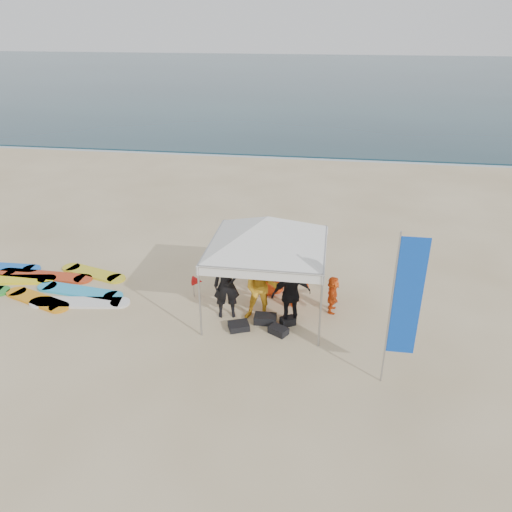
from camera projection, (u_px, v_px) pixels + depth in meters
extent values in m
plane|color=beige|center=(207.00, 345.00, 11.99)|extent=(120.00, 120.00, 0.00)
cube|color=#0C2633|center=(317.00, 76.00, 65.41)|extent=(160.00, 84.00, 0.08)
cube|color=silver|center=(284.00, 156.00, 28.20)|extent=(160.00, 1.20, 0.01)
imported|color=black|center=(227.00, 284.00, 12.79)|extent=(0.77, 0.60, 1.86)
imported|color=gold|center=(261.00, 288.00, 12.65)|extent=(0.94, 0.76, 1.83)
imported|color=#DE4613|center=(290.00, 279.00, 13.33)|extent=(1.06, 0.65, 1.59)
imported|color=black|center=(291.00, 294.00, 12.46)|extent=(1.11, 0.78, 1.74)
imported|color=#F94816|center=(272.00, 264.00, 13.86)|extent=(1.07, 0.94, 1.84)
imported|color=#E34F14|center=(333.00, 294.00, 13.16)|extent=(0.34, 0.96, 1.02)
cylinder|color=#A5A5A8|center=(225.00, 251.00, 14.51)|extent=(0.05, 0.05, 1.92)
cylinder|color=#A5A5A8|center=(324.00, 258.00, 14.12)|extent=(0.05, 0.05, 1.92)
cylinder|color=#A5A5A8|center=(200.00, 302.00, 11.95)|extent=(0.05, 0.05, 1.92)
cylinder|color=#A5A5A8|center=(320.00, 312.00, 11.55)|extent=(0.05, 0.05, 1.92)
cube|color=white|center=(259.00, 275.00, 11.39)|extent=(2.98, 0.02, 0.24)
cube|color=white|center=(274.00, 228.00, 13.95)|extent=(2.98, 0.02, 0.24)
cube|color=white|center=(212.00, 245.00, 12.87)|extent=(0.02, 2.98, 0.24)
cube|color=white|center=(325.00, 253.00, 12.47)|extent=(0.02, 2.98, 0.24)
pyramid|color=white|center=(268.00, 216.00, 12.28)|extent=(4.07, 4.07, 0.77)
cylinder|color=#A5A5A8|center=(390.00, 312.00, 10.05)|extent=(0.04, 0.04, 3.52)
cube|color=blue|center=(408.00, 298.00, 9.86)|extent=(0.55, 0.03, 2.61)
cylinder|color=#A5A5A8|center=(194.00, 287.00, 13.95)|extent=(0.02, 0.02, 0.60)
cone|color=red|center=(198.00, 281.00, 13.85)|extent=(0.28, 0.28, 0.28)
cube|color=black|center=(265.00, 319.00, 12.82)|extent=(0.56, 0.37, 0.22)
cube|color=black|center=(278.00, 330.00, 12.39)|extent=(0.55, 0.49, 0.18)
cube|color=black|center=(239.00, 326.00, 12.58)|extent=(0.62, 0.56, 0.16)
cube|color=black|center=(288.00, 321.00, 12.75)|extent=(0.44, 0.41, 0.20)
cube|color=orange|center=(37.00, 300.00, 13.85)|extent=(1.81, 1.10, 0.07)
cube|color=white|center=(80.00, 303.00, 13.70)|extent=(2.28, 0.85, 0.07)
cube|color=#2AABE2|center=(80.00, 291.00, 14.26)|extent=(2.20, 0.79, 0.07)
cube|color=gold|center=(93.00, 273.00, 15.28)|extent=(1.84, 1.01, 0.07)
cube|color=yellow|center=(16.00, 280.00, 14.90)|extent=(1.89, 0.84, 0.07)
cube|color=red|center=(44.00, 276.00, 15.12)|extent=(2.52, 0.59, 0.07)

